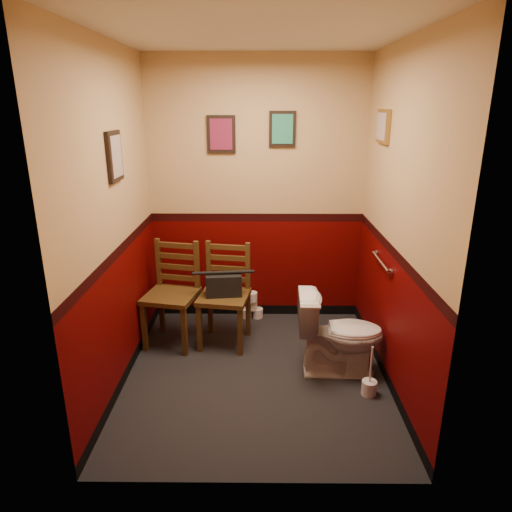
{
  "coord_description": "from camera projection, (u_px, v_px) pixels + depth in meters",
  "views": [
    {
      "loc": [
        0.03,
        -3.43,
        2.23
      ],
      "look_at": [
        0.0,
        0.25,
        1.0
      ],
      "focal_mm": 32.0,
      "sensor_mm": 36.0,
      "label": 1
    }
  ],
  "objects": [
    {
      "name": "floor",
      "position": [
        256.0,
        374.0,
        3.96
      ],
      "size": [
        2.2,
        2.4,
        0.0
      ],
      "primitive_type": "cube",
      "color": "black",
      "rests_on": "ground"
    },
    {
      "name": "wall_back",
      "position": [
        257.0,
        194.0,
        4.67
      ],
      "size": [
        2.2,
        0.0,
        2.7
      ],
      "primitive_type": "cube",
      "rotation": [
        1.57,
        0.0,
        0.0
      ],
      "color": "#450203",
      "rests_on": "ground"
    },
    {
      "name": "framed_print_back_a",
      "position": [
        221.0,
        134.0,
        4.47
      ],
      "size": [
        0.28,
        0.04,
        0.36
      ],
      "color": "black",
      "rests_on": "wall_back"
    },
    {
      "name": "wall_left",
      "position": [
        115.0,
        223.0,
        3.54
      ],
      "size": [
        0.0,
        2.4,
        2.7
      ],
      "primitive_type": "cube",
      "rotation": [
        1.57,
        0.0,
        1.57
      ],
      "color": "#450203",
      "rests_on": "ground"
    },
    {
      "name": "chair_left",
      "position": [
        173.0,
        294.0,
        4.38
      ],
      "size": [
        0.55,
        0.55,
        0.99
      ],
      "rotation": [
        0.0,
        0.0,
        -0.21
      ],
      "color": "#4B3316",
      "rests_on": "floor"
    },
    {
      "name": "framed_print_right",
      "position": [
        383.0,
        126.0,
        3.88
      ],
      "size": [
        0.04,
        0.34,
        0.28
      ],
      "color": "olive",
      "rests_on": "wall_right"
    },
    {
      "name": "ceiling",
      "position": [
        256.0,
        31.0,
        3.11
      ],
      "size": [
        2.2,
        2.4,
        0.0
      ],
      "primitive_type": "cube",
      "rotation": [
        3.14,
        0.0,
        0.0
      ],
      "color": "silver",
      "rests_on": "ground"
    },
    {
      "name": "chair_right",
      "position": [
        225.0,
        295.0,
        4.37
      ],
      "size": [
        0.52,
        0.52,
        0.98
      ],
      "rotation": [
        0.0,
        0.0,
        -0.16
      ],
      "color": "#4B3316",
      "rests_on": "floor"
    },
    {
      "name": "wall_front",
      "position": [
        254.0,
        280.0,
        2.4
      ],
      "size": [
        2.2,
        0.0,
        2.7
      ],
      "primitive_type": "cube",
      "rotation": [
        -1.57,
        0.0,
        0.0
      ],
      "color": "#450203",
      "rests_on": "ground"
    },
    {
      "name": "grab_bar",
      "position": [
        381.0,
        262.0,
        3.89
      ],
      "size": [
        0.05,
        0.56,
        0.06
      ],
      "color": "silver",
      "rests_on": "wall_right"
    },
    {
      "name": "toilet_brush",
      "position": [
        369.0,
        387.0,
        3.66
      ],
      "size": [
        0.12,
        0.12,
        0.43
      ],
      "color": "silver",
      "rests_on": "floor"
    },
    {
      "name": "tp_stack",
      "position": [
        252.0,
        307.0,
        4.97
      ],
      "size": [
        0.24,
        0.14,
        0.31
      ],
      "color": "silver",
      "rests_on": "floor"
    },
    {
      "name": "framed_print_back_b",
      "position": [
        282.0,
        129.0,
        4.45
      ],
      "size": [
        0.26,
        0.04,
        0.34
      ],
      "color": "black",
      "rests_on": "wall_back"
    },
    {
      "name": "handbag",
      "position": [
        224.0,
        285.0,
        4.29
      ],
      "size": [
        0.35,
        0.2,
        0.24
      ],
      "rotation": [
        0.0,
        0.0,
        0.11
      ],
      "color": "black",
      "rests_on": "chair_right"
    },
    {
      "name": "framed_print_left",
      "position": [
        115.0,
        156.0,
        3.48
      ],
      "size": [
        0.04,
        0.3,
        0.38
      ],
      "color": "black",
      "rests_on": "wall_left"
    },
    {
      "name": "wall_right",
      "position": [
        398.0,
        224.0,
        3.53
      ],
      "size": [
        0.0,
        2.4,
        2.7
      ],
      "primitive_type": "cube",
      "rotation": [
        1.57,
        0.0,
        -1.57
      ],
      "color": "#450203",
      "rests_on": "ground"
    },
    {
      "name": "toilet",
      "position": [
        340.0,
        334.0,
        3.9
      ],
      "size": [
        0.75,
        0.44,
        0.72
      ],
      "primitive_type": "imported",
      "rotation": [
        0.0,
        0.0,
        1.54
      ],
      "color": "white",
      "rests_on": "floor"
    }
  ]
}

